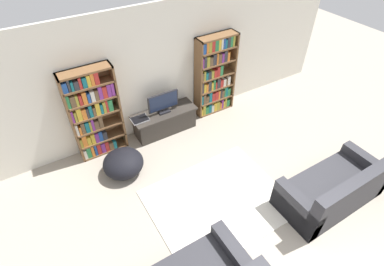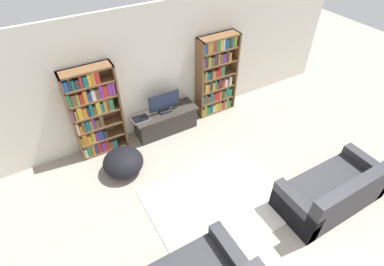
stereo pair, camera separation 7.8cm
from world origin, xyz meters
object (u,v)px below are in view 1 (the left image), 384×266
Objects in this scene: couch_right_sofa at (334,190)px; laptop at (140,119)px; bookshelf_left at (93,113)px; bookshelf_right at (214,76)px; tv_stand at (165,121)px; television at (163,103)px; beanbag_ottoman at (123,163)px.

laptop is at bearing 123.58° from couch_right_sofa.
couch_right_sofa is (2.07, -3.12, -0.22)m from laptop.
bookshelf_right is at bearing -0.03° from bookshelf_left.
bookshelf_right reaches higher than couch_right_sofa.
tv_stand is 2.06× the size of television.
couch_right_sofa is at bearing -56.42° from laptop.
beanbag_ottoman is at bearing -77.47° from bookshelf_left.
bookshelf_left and bookshelf_right have the same top height.
tv_stand is 3.98× the size of laptop.
bookshelf_right is 3.29m from couch_right_sofa.
bookshelf_right reaches higher than laptop.
beanbag_ottoman is (0.18, -0.79, -0.70)m from bookshelf_left.
laptop is at bearing -6.67° from bookshelf_left.
tv_stand is at bearing -1.98° from laptop.
laptop reaches higher than tv_stand.
couch_right_sofa is at bearing -85.81° from bookshelf_right.
couch_right_sofa is (1.54, -3.10, 0.04)m from tv_stand.
bookshelf_right reaches higher than tv_stand.
couch_right_sofa is (2.91, -3.22, -0.63)m from bookshelf_left.
tv_stand is (1.38, -0.12, -0.67)m from bookshelf_left.
laptop reaches higher than beanbag_ottoman.
bookshelf_left reaches higher than beanbag_ottoman.
laptop is at bearing -176.98° from bookshelf_right.
laptop is (0.84, -0.10, -0.41)m from bookshelf_left.
laptop is at bearing 46.18° from beanbag_ottoman.
couch_right_sofa reaches higher than beanbag_ottoman.
television is 0.37× the size of couch_right_sofa.
tv_stand is at bearing 29.34° from beanbag_ottoman.
television is at bearing 116.34° from couch_right_sofa.
tv_stand reaches higher than beanbag_ottoman.
laptop is (-0.54, 0.02, 0.26)m from tv_stand.
bookshelf_left is at bearing 173.33° from laptop.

